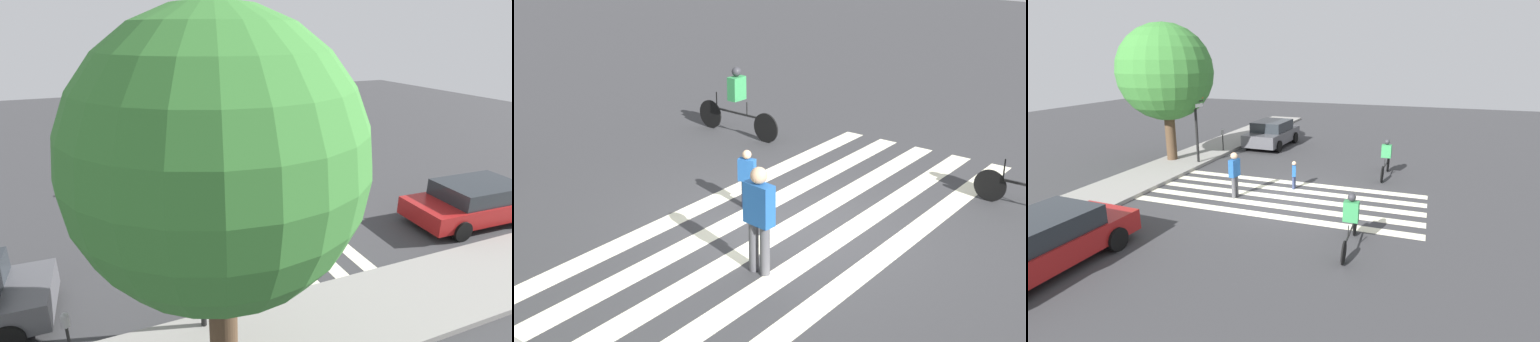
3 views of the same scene
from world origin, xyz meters
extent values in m
plane|color=#38383A|center=(0.00, 0.00, 0.00)|extent=(60.00, 60.00, 0.00)
cube|color=gray|center=(0.00, 6.25, 0.07)|extent=(36.00, 2.50, 0.14)
cube|color=#F2EDCC|center=(-1.78, 0.00, 0.00)|extent=(0.42, 10.00, 0.01)
cube|color=#F2EDCC|center=(-0.89, 0.00, 0.00)|extent=(0.42, 10.00, 0.01)
cube|color=#F2EDCC|center=(0.00, 0.00, 0.00)|extent=(0.42, 10.00, 0.01)
cube|color=#F2EDCC|center=(0.89, 0.00, 0.00)|extent=(0.42, 10.00, 0.01)
cube|color=#F2EDCC|center=(1.78, 0.00, 0.00)|extent=(0.42, 10.00, 0.01)
cylinder|color=black|center=(2.95, 5.36, 2.02)|extent=(0.12, 0.12, 4.05)
cube|color=black|center=(2.95, 5.15, 3.43)|extent=(0.32, 0.26, 0.84)
cube|color=silver|center=(2.95, 5.15, 2.83)|extent=(0.60, 0.02, 0.16)
sphere|color=#590F0F|center=(2.95, 4.99, 3.66)|extent=(0.15, 0.15, 0.15)
sphere|color=#59470F|center=(2.95, 4.99, 3.43)|extent=(0.15, 0.15, 0.15)
sphere|color=red|center=(2.95, 4.99, 3.19)|extent=(0.15, 0.15, 0.15)
cylinder|color=gray|center=(5.52, 5.42, 1.09)|extent=(0.15, 0.15, 0.22)
sphere|color=gray|center=(5.52, 5.42, 1.20)|extent=(0.14, 0.14, 0.14)
cylinder|color=#4C3826|center=(2.96, 6.83, 1.31)|extent=(0.49, 0.49, 2.62)
sphere|color=#387A33|center=(2.96, 6.83, 4.27)|extent=(4.40, 4.40, 4.40)
cylinder|color=#4C4C51|center=(-0.67, 1.65, 0.40)|extent=(0.15, 0.15, 0.80)
cylinder|color=#4C4C51|center=(-0.46, 1.65, 0.40)|extent=(0.15, 0.15, 0.80)
cube|color=#1E5199|center=(-0.56, 1.65, 1.12)|extent=(0.49, 0.26, 0.64)
sphere|color=tan|center=(-0.56, 1.65, 1.56)|extent=(0.25, 0.25, 0.25)
cylinder|color=navy|center=(1.01, -0.07, 0.26)|extent=(0.10, 0.10, 0.53)
cylinder|color=navy|center=(1.15, -0.07, 0.26)|extent=(0.10, 0.10, 0.53)
cube|color=#1E5199|center=(1.08, -0.07, 0.74)|extent=(0.34, 0.22, 0.42)
sphere|color=tan|center=(1.08, -0.07, 1.03)|extent=(0.17, 0.17, 0.17)
cylinder|color=black|center=(4.83, -3.25, 0.34)|extent=(0.69, 0.06, 0.69)
cylinder|color=black|center=(3.08, -3.19, 0.34)|extent=(0.69, 0.06, 0.69)
cube|color=black|center=(3.96, -3.22, 0.53)|extent=(1.49, 0.08, 0.04)
cylinder|color=black|center=(3.65, -3.21, 0.69)|extent=(0.03, 0.03, 0.32)
cylinder|color=black|center=(4.61, -3.24, 0.73)|extent=(0.03, 0.03, 0.40)
cube|color=#338C4C|center=(3.96, -3.22, 1.13)|extent=(0.25, 0.41, 0.55)
sphere|color=#333338|center=(3.96, -3.22, 1.52)|extent=(0.22, 0.22, 0.22)
cylinder|color=black|center=(-2.26, -3.06, 0.30)|extent=(0.61, 0.05, 0.61)
cylinder|color=black|center=(-4.04, -3.09, 0.30)|extent=(0.61, 0.05, 0.61)
cube|color=black|center=(-3.15, -3.07, 0.47)|extent=(1.51, 0.07, 0.04)
cylinder|color=black|center=(-3.46, -3.08, 0.63)|extent=(0.03, 0.03, 0.32)
cylinder|color=black|center=(-2.49, -3.06, 0.67)|extent=(0.03, 0.03, 0.40)
cube|color=#338C4C|center=(-3.15, -3.07, 1.07)|extent=(0.25, 0.41, 0.55)
sphere|color=#333338|center=(-3.15, -3.07, 1.46)|extent=(0.22, 0.22, 0.22)
cube|color=maroon|center=(-6.80, 3.71, 0.55)|extent=(4.82, 2.08, 0.59)
cube|color=#23282D|center=(-6.80, 3.71, 1.10)|extent=(2.68, 1.84, 0.51)
cylinder|color=black|center=(-5.30, 4.57, 0.32)|extent=(0.65, 0.23, 0.64)
cylinder|color=black|center=(-5.37, 2.72, 0.32)|extent=(0.65, 0.23, 0.64)
cylinder|color=black|center=(-8.31, 2.84, 0.32)|extent=(0.65, 0.23, 0.64)
cylinder|color=black|center=(6.68, 4.51, 0.32)|extent=(0.65, 0.22, 0.64)
cylinder|color=black|center=(6.63, 2.67, 0.32)|extent=(0.65, 0.22, 0.64)
camera|label=1|loc=(4.54, 12.18, 6.07)|focal=28.00mm
camera|label=2|loc=(-6.44, 9.03, 5.28)|focal=50.00mm
camera|label=3|loc=(-12.94, -4.75, 5.01)|focal=28.00mm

